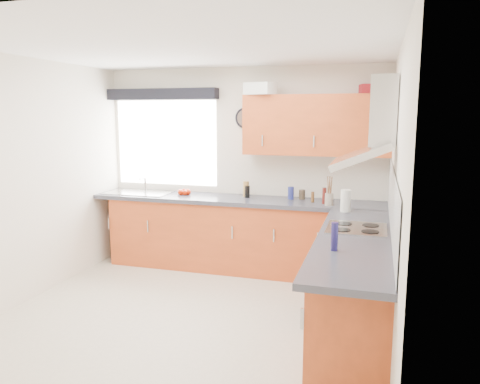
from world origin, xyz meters
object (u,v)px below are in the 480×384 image
(upper_cabinets, at_px, (316,125))
(washing_machine, at_px, (225,236))
(extractor_hood, at_px, (373,133))
(oven, at_px, (354,281))

(upper_cabinets, relative_size, washing_machine, 2.06)
(upper_cabinets, xyz_separation_m, washing_machine, (-1.10, -0.10, -1.39))
(extractor_hood, xyz_separation_m, washing_machine, (-1.75, 1.22, -1.36))
(extractor_hood, relative_size, upper_cabinets, 0.46)
(oven, xyz_separation_m, extractor_hood, (0.10, -0.00, 1.34))
(extractor_hood, bearing_deg, oven, 180.00)
(oven, distance_m, washing_machine, 2.05)
(oven, height_order, washing_machine, oven)
(washing_machine, bearing_deg, extractor_hood, -35.01)
(upper_cabinets, height_order, washing_machine, upper_cabinets)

